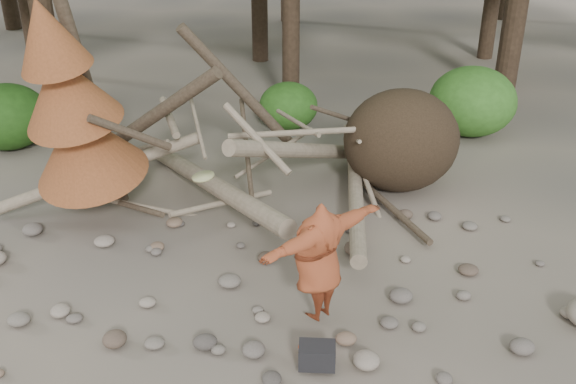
{
  "coord_description": "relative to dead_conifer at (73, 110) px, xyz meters",
  "views": [
    {
      "loc": [
        -0.63,
        -6.73,
        5.49
      ],
      "look_at": [
        0.17,
        1.5,
        1.4
      ],
      "focal_mm": 40.0,
      "sensor_mm": 36.0,
      "label": 1
    }
  ],
  "objects": [
    {
      "name": "ground",
      "position": [
        3.12,
        -3.37,
        -2.11
      ],
      "size": [
        120.0,
        120.0,
        0.0
      ],
      "primitive_type": "plane",
      "color": "#514C44",
      "rests_on": "ground"
    },
    {
      "name": "deadfall_pile",
      "position": [
        5.13,
        0.87,
        -1.16
      ],
      "size": [
        8.55,
        5.24,
        3.3
      ],
      "color": "#332619",
      "rests_on": "ground"
    },
    {
      "name": "dead_conifer",
      "position": [
        0.0,
        0.0,
        0.0
      ],
      "size": [
        2.06,
        2.16,
        4.35
      ],
      "color": "#4C3F30",
      "rests_on": "ground"
    },
    {
      "name": "bush_left",
      "position": [
        -2.38,
        3.83,
        -1.39
      ],
      "size": [
        1.8,
        1.8,
        1.44
      ],
      "primitive_type": "ellipsoid",
      "color": "#224E14",
      "rests_on": "ground"
    },
    {
      "name": "bush_mid",
      "position": [
        3.92,
        4.43,
        -1.55
      ],
      "size": [
        1.4,
        1.4,
        1.12
      ],
      "primitive_type": "ellipsoid",
      "color": "#2E631C",
      "rests_on": "ground"
    },
    {
      "name": "bush_right",
      "position": [
        8.12,
        3.63,
        -1.31
      ],
      "size": [
        2.0,
        2.0,
        1.6
      ],
      "primitive_type": "ellipsoid",
      "color": "#397524",
      "rests_on": "ground"
    },
    {
      "name": "frisbee_thrower",
      "position": [
        3.58,
        -3.03,
        -1.17
      ],
      "size": [
        2.62,
        1.74,
        2.04
      ],
      "color": "brown",
      "rests_on": "ground"
    },
    {
      "name": "backpack",
      "position": [
        3.44,
        -4.01,
        -1.96
      ],
      "size": [
        0.49,
        0.37,
        0.3
      ],
      "primitive_type": "cube",
      "rotation": [
        0.0,
        0.0,
        -0.16
      ],
      "color": "black",
      "rests_on": "ground"
    },
    {
      "name": "cloth_orange",
      "position": [
        3.4,
        -3.73,
        -2.05
      ],
      "size": [
        0.34,
        0.28,
        0.12
      ],
      "primitive_type": "ellipsoid",
      "color": "#A43D1C",
      "rests_on": "ground"
    }
  ]
}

